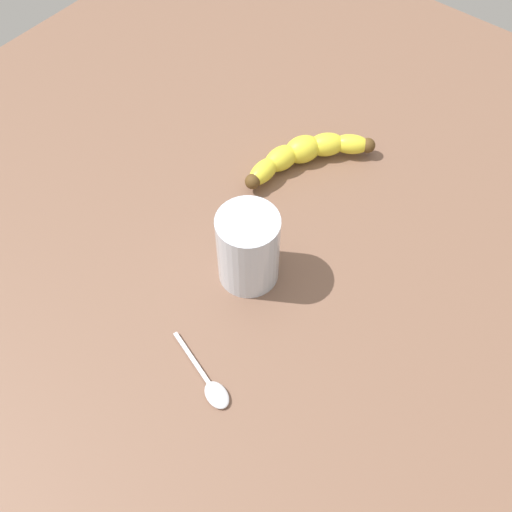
% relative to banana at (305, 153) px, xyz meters
% --- Properties ---
extents(wooden_tabletop, '(1.20, 1.20, 0.03)m').
position_rel_banana_xyz_m(wooden_tabletop, '(-0.12, -0.03, -0.03)').
color(wooden_tabletop, brown).
rests_on(wooden_tabletop, ground).
extents(banana, '(0.18, 0.12, 0.04)m').
position_rel_banana_xyz_m(banana, '(0.00, 0.00, 0.00)').
color(banana, yellow).
rests_on(banana, wooden_tabletop).
extents(smoothie_glass, '(0.08, 0.08, 0.11)m').
position_rel_banana_xyz_m(smoothie_glass, '(-0.20, -0.06, 0.03)').
color(smoothie_glass, silver).
rests_on(smoothie_glass, wooden_tabletop).
extents(teaspoon, '(0.05, 0.11, 0.01)m').
position_rel_banana_xyz_m(teaspoon, '(-0.35, -0.13, -0.02)').
color(teaspoon, silver).
rests_on(teaspoon, wooden_tabletop).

